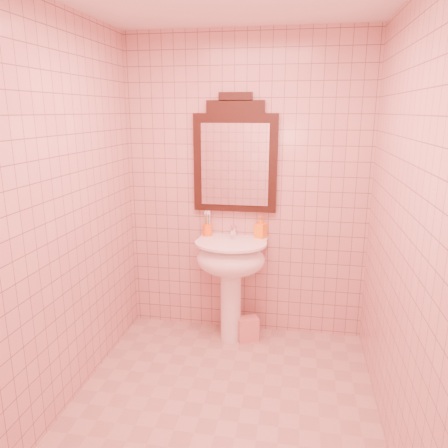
% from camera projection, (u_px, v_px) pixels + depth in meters
% --- Properties ---
extents(floor, '(2.20, 2.20, 0.00)m').
position_uv_depth(floor, '(222.00, 406.00, 2.87)').
color(floor, tan).
rests_on(floor, ground).
extents(back_wall, '(2.00, 0.02, 2.50)m').
position_uv_depth(back_wall, '(246.00, 190.00, 3.61)').
color(back_wall, '#D29D92').
rests_on(back_wall, floor).
extents(pedestal_sink, '(0.58, 0.58, 0.86)m').
position_uv_depth(pedestal_sink, '(231.00, 265.00, 3.55)').
color(pedestal_sink, white).
rests_on(pedestal_sink, floor).
extents(faucet, '(0.04, 0.16, 0.11)m').
position_uv_depth(faucet, '(234.00, 231.00, 3.62)').
color(faucet, white).
rests_on(faucet, pedestal_sink).
extents(mirror, '(0.68, 0.06, 0.95)m').
position_uv_depth(mirror, '(235.00, 158.00, 3.53)').
color(mirror, black).
rests_on(mirror, back_wall).
extents(toothbrush_cup, '(0.08, 0.08, 0.19)m').
position_uv_depth(toothbrush_cup, '(207.00, 230.00, 3.66)').
color(toothbrush_cup, orange).
rests_on(toothbrush_cup, pedestal_sink).
extents(soap_dispenser, '(0.11, 0.11, 0.18)m').
position_uv_depth(soap_dispenser, '(261.00, 227.00, 3.60)').
color(soap_dispenser, orange).
rests_on(soap_dispenser, pedestal_sink).
extents(towel, '(0.20, 0.17, 0.20)m').
position_uv_depth(towel, '(248.00, 329.00, 3.68)').
color(towel, '#ECA98B').
rests_on(towel, floor).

